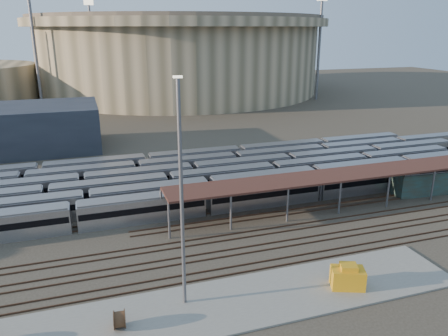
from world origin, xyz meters
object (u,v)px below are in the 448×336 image
object	(u,v)px
cable_reel_west	(119,319)
yellow_equipment	(348,278)
yard_light_pole	(182,198)
teal_boxcar	(440,181)

from	to	relation	value
cable_reel_west	yellow_equipment	world-z (taller)	yellow_equipment
cable_reel_west	yard_light_pole	size ratio (longest dim) A/B	0.08
teal_boxcar	yard_light_pole	size ratio (longest dim) A/B	0.74
yellow_equipment	yard_light_pole	bearing A→B (deg)	-167.66
teal_boxcar	yellow_equipment	size ratio (longest dim) A/B	4.85
teal_boxcar	yard_light_pole	bearing A→B (deg)	-156.25
teal_boxcar	yard_light_pole	xyz separation A→B (m)	(-48.32, -17.39, 9.61)
cable_reel_west	yellow_equipment	size ratio (longest dim) A/B	0.51
cable_reel_west	yellow_equipment	bearing A→B (deg)	-2.00
cable_reel_west	yard_light_pole	bearing A→B (deg)	16.44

